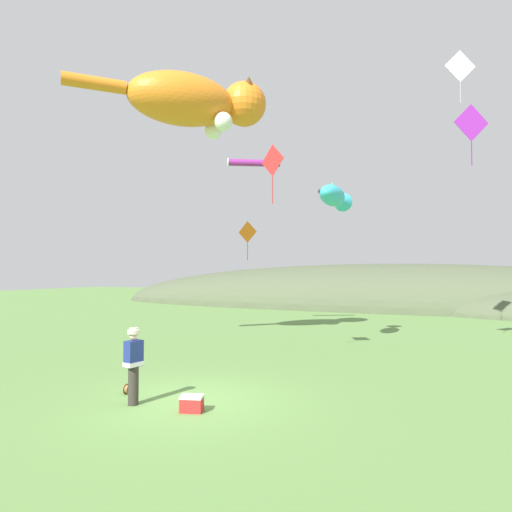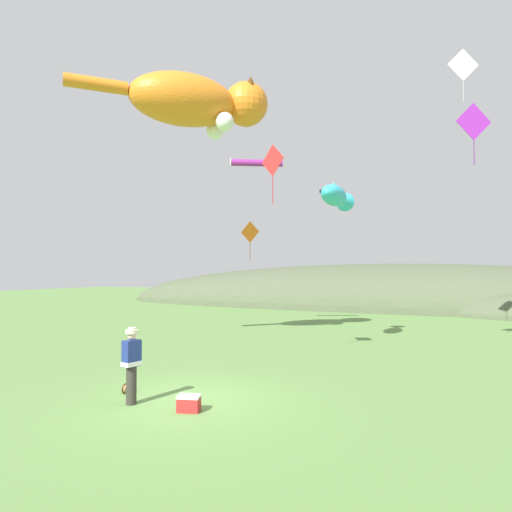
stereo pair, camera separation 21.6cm
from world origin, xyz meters
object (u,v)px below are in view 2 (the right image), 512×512
Objects in this scene: kite_giant_cat at (198,102)px; kite_tube_streamer at (256,163)px; kite_diamond_white at (463,65)px; kite_diamond_violet at (474,122)px; kite_diamond_red at (273,161)px; kite_fish_windsock at (336,197)px; kite_spool at (127,389)px; kite_diamond_orange at (250,232)px; festival_attendant at (132,363)px; picnic_cooler at (189,403)px.

kite_tube_streamer is (0.02, 5.69, -1.33)m from kite_giant_cat.
kite_diamond_white is (10.08, 4.99, 1.68)m from kite_giant_cat.
kite_diamond_violet is (10.40, -3.33, -0.27)m from kite_tube_streamer.
kite_fish_windsock is at bearing 78.99° from kite_diamond_red.
kite_diamond_white is (10.06, -0.70, 3.01)m from kite_tube_streamer.
kite_spool is 15.50m from kite_tube_streamer.
kite_spool is 12.41m from kite_giant_cat.
kite_diamond_red is 0.97× the size of kite_diamond_orange.
kite_spool is 11.35m from kite_fish_windsock.
kite_fish_windsock is 1.59× the size of kite_diamond_red.
kite_diamond_white reaches higher than kite_giant_cat.
kite_fish_windsock is 1.35× the size of kite_diamond_violet.
kite_giant_cat is at bearing 152.22° from kite_diamond_red.
kite_spool is at bearing -122.91° from kite_diamond_white.
festival_attendant is 0.27× the size of kite_giant_cat.
kite_spool is 8.28m from kite_diamond_red.
festival_attendant is at bearing -77.06° from kite_tube_streamer.
kite_spool is 0.13× the size of kite_diamond_orange.
kite_giant_cat reaches higher than festival_attendant.
kite_diamond_red is (4.40, -2.32, -3.45)m from kite_giant_cat.
kite_diamond_white is (4.79, 2.75, 5.69)m from kite_fish_windsock.
kite_tube_streamer is at bearing 146.83° from kite_fish_windsock.
kite_giant_cat is 11.37m from kite_diamond_white.
kite_diamond_white is at bearing 97.41° from kite_diamond_violet.
kite_diamond_violet is at bearing -82.59° from kite_diamond_white.
picnic_cooler is 0.29× the size of kite_diamond_red.
kite_giant_cat is (-2.37, 6.92, 10.03)m from kite_spool.
festival_attendant is at bearing -43.27° from kite_spool.
kite_diamond_orange is (-4.33, 7.20, -1.64)m from kite_diamond_red.
kite_giant_cat is 7.06m from kite_diamond_orange.
kite_diamond_violet is (5.13, 0.12, 2.41)m from kite_fish_windsock.
kite_diamond_white reaches higher than kite_spool.
picnic_cooler is (2.21, -0.55, 0.05)m from kite_spool.
picnic_cooler is at bearing -70.88° from kite_tube_streamer.
kite_spool is 18.40m from kite_diamond_white.
kite_fish_windsock is 4.68m from kite_diamond_red.
kite_fish_windsock is (0.71, 9.71, 5.97)m from picnic_cooler.
kite_diamond_red is at bearing 66.17° from kite_spool.
kite_diamond_red is at bearing 92.00° from picnic_cooler.
festival_attendant is 11.33m from kite_fish_windsock.
kite_diamond_white reaches higher than kite_tube_streamer.
kite_fish_windsock is at bearing 23.03° from kite_giant_cat.
festival_attendant is 0.78× the size of kite_diamond_white.
kite_diamond_red is at bearing -58.99° from kite_diamond_orange.
kite_giant_cat is 2.91× the size of kite_diamond_white.
kite_giant_cat is at bearing 108.88° from kite_spool.
kite_spool is 2.28m from picnic_cooler.
kite_diamond_red is (-6.02, -4.68, -1.85)m from kite_diamond_violet.
kite_giant_cat is at bearing -167.22° from kite_diamond_violet.
kite_fish_windsock is 1.37× the size of kite_diamond_white.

